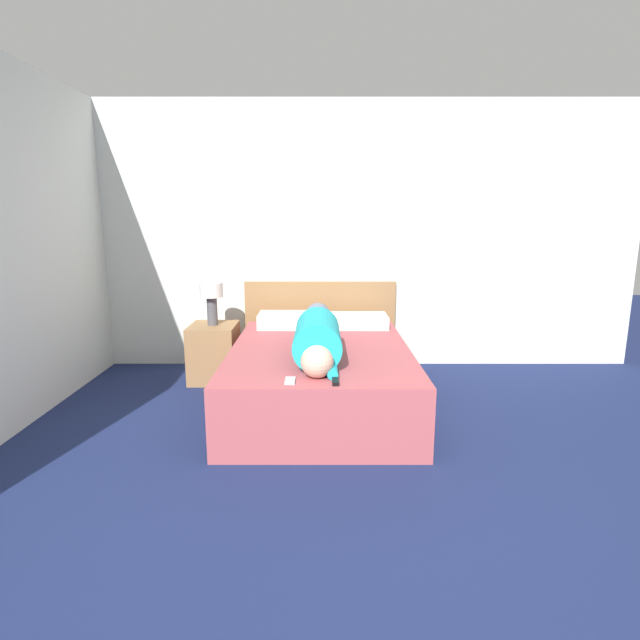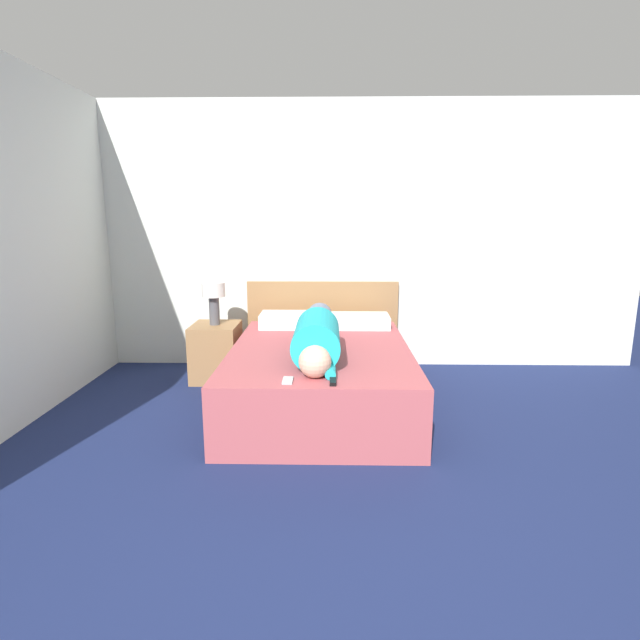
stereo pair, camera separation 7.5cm
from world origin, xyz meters
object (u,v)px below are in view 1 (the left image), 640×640
at_px(table_lamp, 211,296).
at_px(tv_remote, 335,381).
at_px(pillow_near_headboard, 290,320).
at_px(pillow_second, 357,321).
at_px(person_lying, 317,334).
at_px(cell_phone, 290,381).
at_px(bed, 320,377).
at_px(nightstand, 214,352).

relative_size(table_lamp, tv_remote, 2.61).
height_order(pillow_near_headboard, pillow_second, pillow_near_headboard).
bearing_deg(pillow_second, person_lying, -111.98).
height_order(table_lamp, cell_phone, table_lamp).
height_order(pillow_near_headboard, tv_remote, pillow_near_headboard).
distance_m(bed, nightstand, 1.20).
bearing_deg(nightstand, pillow_second, 3.02).
relative_size(pillow_second, tv_remote, 3.72).
relative_size(nightstand, person_lying, 0.33).
bearing_deg(person_lying, nightstand, 139.41).
xyz_separation_m(tv_remote, cell_phone, (-0.28, 0.02, -0.01)).
relative_size(pillow_near_headboard, pillow_second, 1.05).
distance_m(bed, cell_phone, 0.89).
xyz_separation_m(nightstand, tv_remote, (1.08, -1.52, 0.24)).
relative_size(person_lying, pillow_near_headboard, 2.75).
bearing_deg(tv_remote, nightstand, 125.40).
height_order(nightstand, person_lying, person_lying).
distance_m(pillow_near_headboard, pillow_second, 0.62).
relative_size(table_lamp, pillow_near_headboard, 0.67).
bearing_deg(person_lying, pillow_near_headboard, 106.05).
xyz_separation_m(pillow_second, tv_remote, (-0.25, -1.59, -0.05)).
bearing_deg(cell_phone, table_lamp, 117.98).
height_order(bed, table_lamp, table_lamp).
bearing_deg(table_lamp, bed, -34.13).
height_order(bed, person_lying, person_lying).
relative_size(pillow_second, cell_phone, 4.29).
bearing_deg(person_lying, bed, 83.13).
distance_m(table_lamp, person_lying, 1.29).
bearing_deg(table_lamp, tv_remote, -54.60).
distance_m(person_lying, pillow_second, 0.98).
bearing_deg(person_lying, pillow_second, 68.02).
bearing_deg(cell_phone, nightstand, 117.98).
xyz_separation_m(table_lamp, tv_remote, (1.08, -1.52, -0.29)).
bearing_deg(pillow_near_headboard, cell_phone, -86.74).
xyz_separation_m(pillow_near_headboard, tv_remote, (0.37, -1.59, -0.05)).
xyz_separation_m(bed, nightstand, (-0.99, 0.67, 0.02)).
xyz_separation_m(bed, pillow_second, (0.34, 0.74, 0.30)).
bearing_deg(person_lying, cell_phone, -104.07).
distance_m(nightstand, table_lamp, 0.53).
xyz_separation_m(person_lying, pillow_second, (0.36, 0.90, -0.09)).
bearing_deg(person_lying, table_lamp, 139.41).
xyz_separation_m(nightstand, pillow_near_headboard, (0.71, 0.07, 0.29)).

